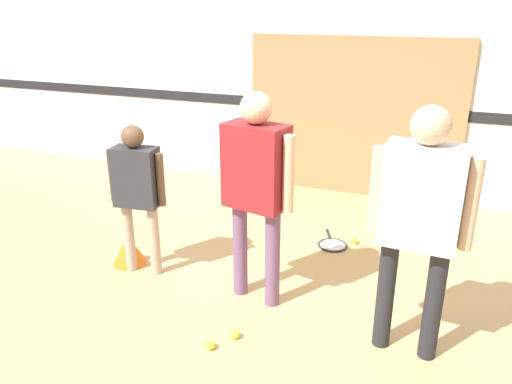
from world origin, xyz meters
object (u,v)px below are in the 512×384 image
person_instructor (256,178)px  tennis_ball_stray_left (210,345)px  person_student_left (137,185)px  tennis_ball_near_instructor (235,334)px  tennis_ball_by_spare_racket (355,241)px  training_cone (129,249)px  person_student_right (420,209)px  racket_spare_on_floor (332,244)px

person_instructor → tennis_ball_stray_left: size_ratio=24.43×
person_student_left → tennis_ball_near_instructor: bearing=-34.1°
person_instructor → tennis_ball_by_spare_racket: bearing=77.8°
tennis_ball_by_spare_racket → tennis_ball_stray_left: bearing=-107.5°
person_instructor → training_cone: 1.52m
person_student_right → racket_spare_on_floor: size_ratio=3.29×
person_instructor → tennis_ball_near_instructor: 1.10m
person_student_left → racket_spare_on_floor: 1.93m
person_instructor → tennis_ball_by_spare_racket: (0.54, 1.21, -0.96)m
tennis_ball_near_instructor → tennis_ball_by_spare_racket: 1.81m
person_instructor → person_student_right: person_student_right is taller
person_student_left → tennis_ball_stray_left: size_ratio=19.43×
tennis_ball_stray_left → person_instructor: bearing=85.3°
racket_spare_on_floor → tennis_ball_near_instructor: tennis_ball_near_instructor is taller
racket_spare_on_floor → person_student_left: bearing=104.3°
person_student_left → tennis_ball_near_instructor: 1.45m
tennis_ball_near_instructor → training_cone: bearing=153.9°
person_student_left → training_cone: bearing=152.3°
tennis_ball_by_spare_racket → training_cone: size_ratio=0.22×
training_cone → person_student_right: bearing=-8.0°
person_student_right → tennis_ball_stray_left: bearing=24.6°
person_student_right → training_cone: size_ratio=5.58×
tennis_ball_by_spare_racket → training_cone: 2.11m
tennis_ball_by_spare_racket → training_cone: bearing=-148.4°
person_instructor → training_cone: size_ratio=5.48×
tennis_ball_stray_left → training_cone: training_cone is taller
person_instructor → tennis_ball_by_spare_racket: 1.64m
racket_spare_on_floor → tennis_ball_near_instructor: 1.66m
person_student_left → racket_spare_on_floor: size_ratio=2.57×
person_student_right → tennis_ball_near_instructor: 1.50m
person_student_right → tennis_ball_near_instructor: size_ratio=24.86×
tennis_ball_stray_left → person_student_right: bearing=21.3°
tennis_ball_by_spare_racket → training_cone: (-1.79, -1.10, 0.10)m
training_cone → tennis_ball_by_spare_racket: bearing=31.6°
person_student_right → tennis_ball_near_instructor: bearing=18.7°
person_student_left → tennis_ball_stray_left: person_student_left is taller
tennis_ball_near_instructor → tennis_ball_stray_left: size_ratio=1.00×
person_student_left → tennis_ball_by_spare_racket: person_student_left is taller
racket_spare_on_floor → tennis_ball_near_instructor: (-0.30, -1.63, 0.02)m
person_instructor → person_student_left: person_instructor is taller
person_instructor → person_student_left: size_ratio=1.26×
tennis_ball_by_spare_racket → person_instructor: bearing=-114.2°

